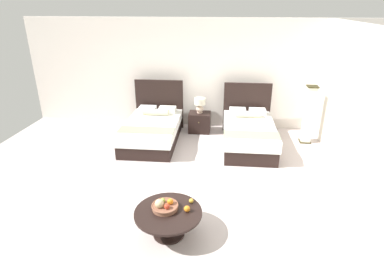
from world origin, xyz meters
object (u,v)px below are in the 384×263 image
object	(u,v)px
nightstand	(200,122)
loose_apple	(191,201)
coffee_table	(168,217)
table_lamp	(200,104)
fruit_bowl	(164,206)
bed_near_window	(153,129)
floor_lamp_corner	(308,115)
loose_orange	(187,209)
bed_near_corner	(248,133)

from	to	relation	value
nightstand	loose_apple	distance (m)	3.76
coffee_table	loose_apple	world-z (taller)	loose_apple
table_lamp	fruit_bowl	bearing A→B (deg)	-91.92
nightstand	table_lamp	world-z (taller)	table_lamp
bed_near_window	table_lamp	bearing A→B (deg)	34.83
table_lamp	floor_lamp_corner	xyz separation A→B (m)	(2.62, -0.38, -0.06)
table_lamp	loose_orange	bearing A→B (deg)	-87.20
bed_near_window	fruit_bowl	bearing A→B (deg)	-73.64
loose_orange	floor_lamp_corner	size ratio (longest dim) A/B	0.06
bed_near_window	nightstand	bearing A→B (deg)	34.11
bed_near_corner	loose_apple	bearing A→B (deg)	-108.21
bed_near_window	loose_apple	bearing A→B (deg)	-66.59
coffee_table	floor_lamp_corner	size ratio (longest dim) A/B	0.70
bed_near_corner	floor_lamp_corner	distance (m)	1.49
loose_apple	floor_lamp_corner	distance (m)	4.15
bed_near_corner	floor_lamp_corner	world-z (taller)	floor_lamp_corner
fruit_bowl	loose_orange	world-z (taller)	fruit_bowl
bed_near_window	bed_near_corner	world-z (taller)	bed_near_window
bed_near_window	table_lamp	size ratio (longest dim) A/B	5.42
fruit_bowl	loose_orange	bearing A→B (deg)	-3.13
coffee_table	loose_orange	bearing A→B (deg)	7.45
coffee_table	bed_near_window	bearing A→B (deg)	107.09
coffee_table	loose_apple	bearing A→B (deg)	39.59
nightstand	floor_lamp_corner	bearing A→B (deg)	-7.88
bed_near_corner	loose_orange	xyz separation A→B (m)	(-1.03, -3.22, 0.12)
nightstand	table_lamp	distance (m)	0.49
bed_near_corner	nightstand	size ratio (longest dim) A/B	3.71
loose_orange	loose_apple	bearing A→B (deg)	80.71
fruit_bowl	loose_apple	xyz separation A→B (m)	(0.36, 0.20, -0.02)
bed_near_corner	fruit_bowl	xyz separation A→B (m)	(-1.35, -3.21, 0.14)
nightstand	loose_apple	size ratio (longest dim) A/B	8.04
bed_near_window	nightstand	size ratio (longest dim) A/B	3.79
nightstand	floor_lamp_corner	xyz separation A→B (m)	(2.62, -0.36, 0.44)
coffee_table	fruit_bowl	bearing A→B (deg)	139.18
nightstand	coffee_table	world-z (taller)	nightstand
bed_near_window	fruit_bowl	xyz separation A→B (m)	(0.94, -3.21, 0.15)
fruit_bowl	coffee_table	bearing A→B (deg)	-40.82
loose_apple	floor_lamp_corner	world-z (taller)	floor_lamp_corner
bed_near_window	bed_near_corner	bearing A→B (deg)	-0.19
bed_near_window	fruit_bowl	size ratio (longest dim) A/B	5.44
loose_orange	coffee_table	bearing A→B (deg)	-172.55
bed_near_window	floor_lamp_corner	xyz separation A→B (m)	(3.69, 0.37, 0.39)
loose_apple	bed_near_window	bearing A→B (deg)	113.41
fruit_bowl	loose_apple	distance (m)	0.41
nightstand	table_lamp	bearing A→B (deg)	90.00
floor_lamp_corner	table_lamp	bearing A→B (deg)	171.69
loose_orange	floor_lamp_corner	world-z (taller)	floor_lamp_corner
bed_near_corner	nightstand	distance (m)	1.43
nightstand	loose_orange	xyz separation A→B (m)	(0.19, -3.96, 0.19)
table_lamp	fruit_bowl	xyz separation A→B (m)	(-0.13, -3.96, -0.29)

